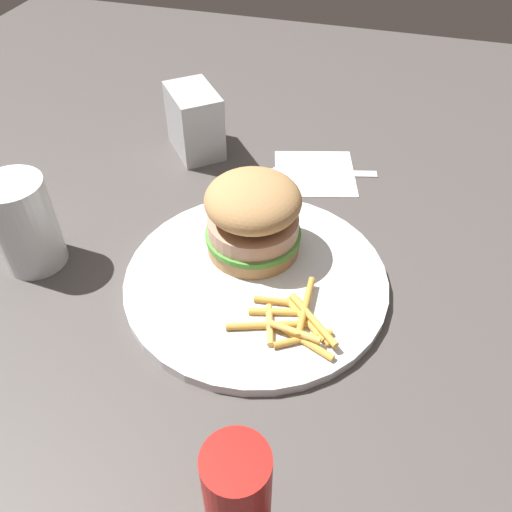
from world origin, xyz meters
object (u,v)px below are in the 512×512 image
Objects in this scene: drink_glass at (26,229)px; ketchup_bottle at (238,505)px; napkin_dispenser at (195,122)px; napkin at (315,173)px; plate at (256,280)px; sandwich at (253,216)px; fork at (314,171)px; fries_pile at (295,321)px.

ketchup_bottle reaches higher than drink_glass.
napkin is at bearing 46.68° from napkin_dispenser.
napkin is 0.19m from napkin_dispenser.
ketchup_bottle reaches higher than napkin.
drink_glass reaches higher than plate.
sandwich is 0.19m from fork.
napkin is at bearing -5.21° from plate.
napkin_dispenser is at bearing -19.05° from drink_glass.
ketchup_bottle is (-0.30, -0.08, 0.01)m from sandwich.
sandwich is 0.31m from ketchup_bottle.
sandwich is 1.00× the size of drink_glass.
sandwich is 0.99× the size of napkin.
napkin is at bearing -11.30° from sandwich.
plate is 2.56× the size of fries_pile.
plate is 2.65× the size of sandwich.
napkin is 0.84× the size of ketchup_bottle.
fries_pile is 0.31m from drink_glass.
plate reaches higher than napkin.
fries_pile is (-0.06, -0.06, 0.01)m from plate.
napkin is at bearing 7.16° from fries_pile.
napkin_dispenser is (0.24, 0.16, 0.04)m from plate.
fries_pile is 0.37m from napkin_dispenser.
drink_glass is at bearing -58.75° from napkin_dispenser.
napkin_dispenser reaches higher than plate.
drink_glass is 0.39m from ketchup_bottle.
napkin is at bearing -46.47° from drink_glass.
sandwich reaches higher than fork.
sandwich reaches higher than plate.
ketchup_bottle reaches higher than fork.
fries_pile is 1.02× the size of napkin.
plate is 3.10× the size of napkin_dispenser.
napkin_dispenser is at bearing 86.23° from fork.
drink_glass is (-0.26, 0.27, 0.05)m from napkin.
fork is (0.18, -0.04, -0.06)m from sandwich.
ketchup_bottle reaches higher than sandwich.
plate reaches higher than fork.
plate is at bearing -82.28° from drink_glass.
sandwich is 0.20m from napkin.
fries_pile is at bearing -3.31° from napkin_dispenser.
napkin_dispenser reaches higher than fork.
plate is 0.27m from ketchup_bottle.
fries_pile is at bearing -134.59° from plate.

